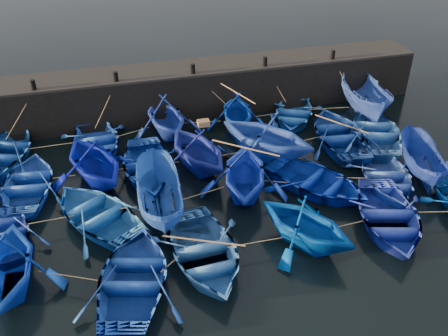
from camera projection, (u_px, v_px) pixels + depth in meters
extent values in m
plane|color=black|center=(244.00, 225.00, 20.01)|extent=(120.00, 120.00, 0.00)
cube|color=black|center=(190.00, 90.00, 27.79)|extent=(26.00, 2.50, 2.50)
cube|color=black|center=(190.00, 68.00, 27.07)|extent=(26.00, 2.50, 0.12)
cylinder|color=black|center=(33.00, 85.00, 24.46)|extent=(0.24, 0.24, 0.50)
cylinder|color=black|center=(116.00, 76.00, 25.32)|extent=(0.24, 0.24, 0.50)
cylinder|color=black|center=(193.00, 69.00, 26.17)|extent=(0.24, 0.24, 0.50)
cylinder|color=black|center=(265.00, 61.00, 27.03)|extent=(0.24, 0.24, 0.50)
cylinder|color=black|center=(333.00, 55.00, 27.88)|extent=(0.24, 0.24, 0.50)
imported|color=navy|center=(3.00, 152.00, 23.62)|extent=(5.25, 6.16, 1.08)
imported|color=#1B46AE|center=(96.00, 141.00, 24.63)|extent=(3.76, 4.95, 0.96)
imported|color=#1B38A2|center=(165.00, 116.00, 25.53)|extent=(4.15, 4.64, 2.20)
imported|color=#042FA8|center=(237.00, 111.00, 26.17)|extent=(3.97, 4.39, 2.01)
imported|color=#1C519C|center=(294.00, 113.00, 27.21)|extent=(4.74, 5.29, 0.90)
imported|color=#2A499C|center=(365.00, 98.00, 27.50)|extent=(2.77, 5.53, 2.05)
imported|color=#19439D|center=(29.00, 183.00, 21.61)|extent=(3.74, 4.91, 0.95)
imported|color=#041194|center=(94.00, 160.00, 21.84)|extent=(5.25, 5.60, 2.37)
imported|color=#113A9B|center=(148.00, 167.00, 22.65)|extent=(3.59, 4.95, 1.01)
imported|color=navy|center=(198.00, 148.00, 22.77)|extent=(4.90, 5.28, 2.28)
imported|color=blue|center=(267.00, 135.00, 23.55)|extent=(6.36, 6.41, 2.56)
imported|color=navy|center=(340.00, 134.00, 25.10)|extent=(4.29, 5.59, 1.08)
imported|color=blue|center=(377.00, 131.00, 25.36)|extent=(5.10, 6.00, 1.05)
imported|color=#1E3A9C|center=(4.00, 230.00, 19.08)|extent=(3.78, 4.66, 0.85)
imported|color=blue|center=(97.00, 213.00, 19.85)|extent=(5.48, 5.92, 1.00)
imported|color=#1C4893|center=(159.00, 196.00, 20.08)|extent=(2.03, 4.87, 1.85)
imported|color=#102EC7|center=(245.00, 172.00, 21.11)|extent=(4.94, 5.34, 2.33)
imported|color=#04249A|center=(317.00, 181.00, 21.69)|extent=(5.56, 5.86, 0.99)
imported|color=blue|center=(386.00, 177.00, 22.03)|extent=(4.11, 5.10, 0.94)
imported|color=navy|center=(420.00, 160.00, 22.58)|extent=(2.51, 4.29, 1.56)
imported|color=#0B3BC6|center=(6.00, 264.00, 16.60)|extent=(3.73, 4.31, 2.24)
imported|color=navy|center=(135.00, 278.00, 16.91)|extent=(4.71, 5.70, 1.03)
imported|color=#2C61A9|center=(204.00, 252.00, 17.94)|extent=(3.85, 5.18, 1.03)
imported|color=#00409F|center=(306.00, 223.00, 18.46)|extent=(5.16, 5.31, 2.13)
imported|color=#2136AE|center=(388.00, 217.00, 19.63)|extent=(4.76, 5.75, 1.03)
cube|color=olive|center=(204.00, 123.00, 22.14)|extent=(0.53, 0.38, 0.25)
cylinder|color=tan|center=(51.00, 146.00, 24.11)|extent=(2.52, 0.11, 0.04)
cylinder|color=tan|center=(132.00, 132.00, 25.22)|extent=(1.79, 0.62, 0.04)
cylinder|color=tan|center=(202.00, 122.00, 26.13)|extent=(1.96, 0.31, 0.04)
cylinder|color=tan|center=(266.00, 115.00, 26.79)|extent=(1.43, 0.09, 0.04)
cylinder|color=tan|center=(329.00, 108.00, 27.46)|extent=(2.24, 0.35, 0.04)
cylinder|color=tan|center=(63.00, 177.00, 21.88)|extent=(1.08, 0.04, 0.04)
cylinder|color=tan|center=(122.00, 169.00, 22.41)|extent=(0.49, 0.10, 0.04)
cylinder|color=tan|center=(173.00, 162.00, 22.86)|extent=(0.55, 0.08, 0.04)
cylinder|color=tan|center=(233.00, 153.00, 23.52)|extent=(1.60, 0.19, 0.04)
cylinder|color=tan|center=(304.00, 141.00, 24.52)|extent=(2.23, 0.39, 0.04)
cylinder|color=tan|center=(358.00, 132.00, 25.22)|extent=(0.18, 0.23, 0.04)
cylinder|color=tan|center=(51.00, 220.00, 19.42)|extent=(1.74, 0.11, 0.04)
cylinder|color=tan|center=(129.00, 208.00, 20.06)|extent=(0.67, 0.12, 0.04)
cylinder|color=tan|center=(203.00, 193.00, 20.87)|extent=(1.96, 0.48, 0.04)
cylinder|color=tan|center=(281.00, 182.00, 21.55)|extent=(1.34, 0.60, 0.04)
cylinder|color=tan|center=(352.00, 178.00, 21.82)|extent=(1.35, 0.46, 0.04)
cylinder|color=tan|center=(403.00, 170.00, 22.35)|extent=(0.12, 0.41, 0.04)
cylinder|color=tan|center=(72.00, 276.00, 16.90)|extent=(2.29, 1.15, 0.04)
cylinder|color=tan|center=(170.00, 264.00, 17.41)|extent=(0.77, 0.64, 0.04)
cylinder|color=tan|center=(255.00, 242.00, 18.33)|extent=(2.09, 0.06, 0.04)
cylinder|color=tan|center=(348.00, 225.00, 19.18)|extent=(1.80, 0.16, 0.04)
cylinder|color=tan|center=(433.00, 212.00, 19.83)|extent=(1.92, 0.48, 0.04)
cylinder|color=tan|center=(20.00, 115.00, 24.55)|extent=(1.75, 0.92, 2.09)
cylinder|color=tan|center=(106.00, 105.00, 25.47)|extent=(1.43, 0.85, 2.09)
cylinder|color=tan|center=(178.00, 95.00, 26.52)|extent=(1.84, 0.26, 2.09)
cylinder|color=tan|center=(213.00, 92.00, 26.81)|extent=(1.97, 0.53, 2.10)
cylinder|color=tan|center=(276.00, 85.00, 27.60)|extent=(1.21, 0.48, 2.09)
cylinder|color=tan|center=(343.00, 78.00, 28.34)|extent=(1.25, 0.80, 2.09)
cylinder|color=#99724C|center=(238.00, 93.00, 25.60)|extent=(1.08, 2.84, 0.06)
cylinder|color=#99724C|center=(341.00, 124.00, 24.79)|extent=(1.77, 2.49, 0.06)
cylinder|color=#99724C|center=(245.00, 148.00, 20.45)|extent=(2.34, 1.97, 0.06)
cylinder|color=#99724C|center=(204.00, 241.00, 17.64)|extent=(2.74, 1.32, 0.06)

